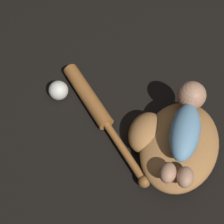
# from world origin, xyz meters

# --- Properties ---
(ground_plane) EXTENTS (6.00, 6.00, 0.00)m
(ground_plane) POSITION_xyz_m (0.00, 0.00, 0.00)
(ground_plane) COLOR black
(baseball_glove) EXTENTS (0.38, 0.34, 0.10)m
(baseball_glove) POSITION_xyz_m (0.02, 0.04, 0.05)
(baseball_glove) COLOR #A8703D
(baseball_glove) RESTS_ON ground
(baby_figure) EXTENTS (0.38, 0.17, 0.10)m
(baby_figure) POSITION_xyz_m (0.06, 0.02, 0.14)
(baby_figure) COLOR #6693B2
(baby_figure) RESTS_ON baseball_glove
(baseball_bat) EXTENTS (0.35, 0.51, 0.06)m
(baseball_bat) POSITION_xyz_m (0.04, 0.37, 0.03)
(baseball_bat) COLOR #9E602D
(baseball_bat) RESTS_ON ground
(baseball) EXTENTS (0.08, 0.08, 0.08)m
(baseball) POSITION_xyz_m (0.04, 0.53, 0.04)
(baseball) COLOR silver
(baseball) RESTS_ON ground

